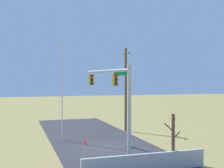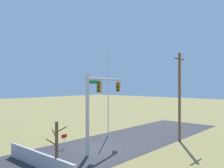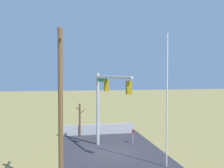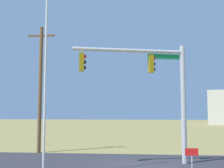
# 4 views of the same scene
# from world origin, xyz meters

# --- Properties ---
(ground_plane) EXTENTS (160.00, 160.00, 0.00)m
(ground_plane) POSITION_xyz_m (0.00, 0.00, 0.00)
(ground_plane) COLOR olive
(road_surface) EXTENTS (28.00, 8.00, 0.01)m
(road_surface) POSITION_xyz_m (-4.00, 0.00, 0.01)
(road_surface) COLOR #2D2D33
(road_surface) RESTS_ON ground_plane
(sidewalk_corner) EXTENTS (6.00, 6.00, 0.01)m
(sidewalk_corner) POSITION_xyz_m (3.52, 0.92, 0.00)
(sidewalk_corner) COLOR #B7B5AD
(sidewalk_corner) RESTS_ON ground_plane
(retaining_fence) EXTENTS (0.20, 7.67, 1.07)m
(retaining_fence) POSITION_xyz_m (6.46, 0.41, 0.53)
(retaining_fence) COLOR #A8A8AD
(retaining_fence) RESTS_ON ground_plane
(signal_mast) EXTENTS (6.04, 1.81, 6.43)m
(signal_mast) POSITION_xyz_m (0.97, 0.50, 4.46)
(signal_mast) COLOR #B2B5BA
(signal_mast) RESTS_ON ground_plane
(flagpole) EXTENTS (0.10, 0.10, 9.06)m
(flagpole) POSITION_xyz_m (-4.00, -2.91, 4.53)
(flagpole) COLOR silver
(flagpole) RESTS_ON ground_plane
(utility_pole) EXTENTS (1.90, 0.26, 8.73)m
(utility_pole) POSITION_xyz_m (-6.75, 4.15, 4.53)
(utility_pole) COLOR brown
(utility_pole) RESTS_ON ground_plane
(bare_tree) EXTENTS (1.27, 1.02, 3.29)m
(bare_tree) POSITION_xyz_m (6.32, 2.26, 1.71)
(bare_tree) COLOR brown
(bare_tree) RESTS_ON ground_plane
(open_sign) EXTENTS (0.56, 0.04, 1.22)m
(open_sign) POSITION_xyz_m (2.36, -2.28, 0.91)
(open_sign) COLOR silver
(open_sign) RESTS_ON ground_plane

